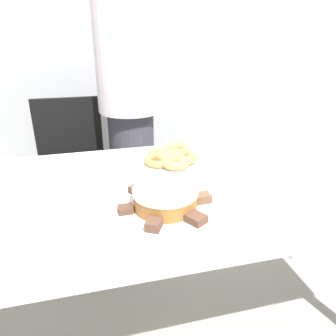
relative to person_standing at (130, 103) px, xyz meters
name	(u,v)px	position (x,y,z in m)	size (l,w,h in m)	color
wall_back	(112,26)	(-0.01, 0.65, 0.41)	(8.00, 0.05, 2.60)	#A8AAAD
table	(163,207)	(-0.01, -0.88, -0.19)	(1.93, 0.84, 0.78)	silver
person_standing	(130,103)	(0.00, 0.00, 0.00)	(0.36, 0.36, 1.68)	#383842
office_chair_left	(73,181)	(-0.37, -0.04, -0.45)	(0.45, 0.45, 0.92)	black
plate_cake	(165,208)	(-0.04, -1.03, -0.10)	(0.33, 0.33, 0.01)	white
plate_donuts	(170,162)	(0.07, -0.68, -0.10)	(0.32, 0.32, 0.01)	white
frosted_cake	(165,198)	(-0.04, -1.03, -0.07)	(0.20, 0.20, 0.06)	#9E662D
lamington_0	(174,185)	(0.02, -0.93, -0.09)	(0.07, 0.07, 0.03)	brown
lamington_1	(139,190)	(-0.11, -0.93, -0.09)	(0.07, 0.08, 0.02)	brown
lamington_2	(125,209)	(-0.17, -1.04, -0.09)	(0.05, 0.04, 0.02)	#513828
lamington_3	(154,225)	(-0.10, -1.14, -0.09)	(0.06, 0.06, 0.03)	brown
lamington_4	(196,219)	(0.02, -1.14, -0.09)	(0.07, 0.07, 0.02)	brown
lamington_5	(203,198)	(0.08, -1.03, -0.09)	(0.05, 0.04, 0.03)	brown
donut_0	(170,157)	(0.07, -0.68, -0.08)	(0.12, 0.12, 0.04)	#D18E4C
donut_1	(175,163)	(0.07, -0.74, -0.08)	(0.11, 0.11, 0.04)	tan
donut_2	(183,157)	(0.12, -0.70, -0.08)	(0.12, 0.12, 0.04)	#D18E4C
donut_3	(177,150)	(0.12, -0.61, -0.08)	(0.12, 0.12, 0.04)	#D18E4C
donut_4	(162,153)	(0.04, -0.63, -0.08)	(0.12, 0.12, 0.03)	tan
donut_5	(158,160)	(0.01, -0.69, -0.08)	(0.12, 0.12, 0.03)	#D18E4C
napkin	(264,163)	(0.44, -0.78, -0.11)	(0.17, 0.14, 0.01)	white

